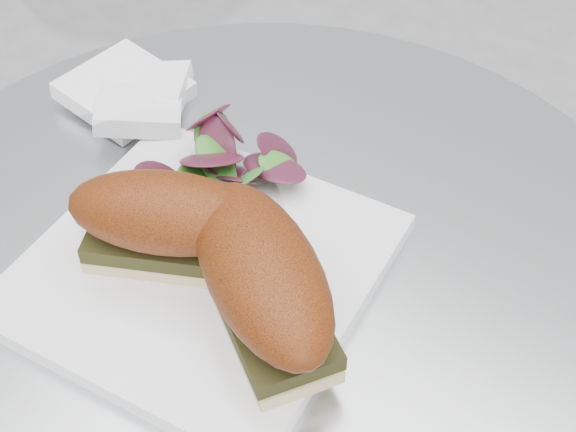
# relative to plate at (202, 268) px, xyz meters

# --- Properties ---
(table) EXTENTS (0.70, 0.70, 0.73)m
(table) POSITION_rel_plate_xyz_m (0.03, 0.04, -0.25)
(table) COLOR silver
(table) RESTS_ON ground
(plate) EXTENTS (0.29, 0.29, 0.02)m
(plate) POSITION_rel_plate_xyz_m (0.00, 0.00, 0.00)
(plate) COLOR white
(plate) RESTS_ON table
(sandwich_left) EXTENTS (0.16, 0.13, 0.08)m
(sandwich_left) POSITION_rel_plate_xyz_m (-0.02, -0.01, 0.05)
(sandwich_left) COLOR #D8BA87
(sandwich_left) RESTS_ON plate
(sandwich_right) EXTENTS (0.19, 0.16, 0.08)m
(sandwich_right) POSITION_rel_plate_xyz_m (0.07, -0.01, 0.05)
(sandwich_right) COLOR #D8BA87
(sandwich_right) RESTS_ON plate
(salad) EXTENTS (0.12, 0.12, 0.05)m
(salad) POSITION_rel_plate_xyz_m (-0.04, 0.08, 0.03)
(salad) COLOR #3A7F29
(salad) RESTS_ON plate
(napkin) EXTENTS (0.17, 0.17, 0.02)m
(napkin) POSITION_rel_plate_xyz_m (-0.19, 0.12, 0.00)
(napkin) COLOR white
(napkin) RESTS_ON table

